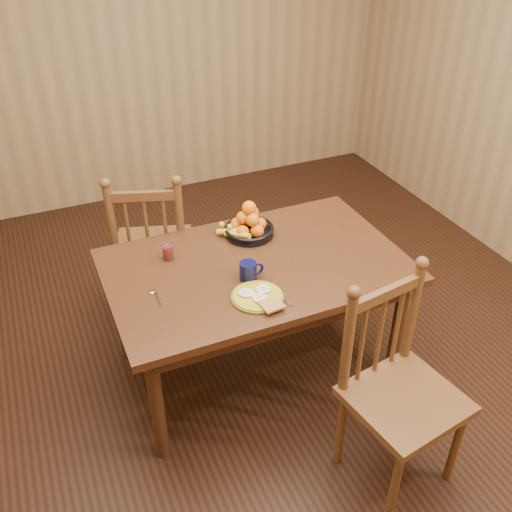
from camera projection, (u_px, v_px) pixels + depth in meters
name	position (u px, v px, depth m)	size (l,w,h in m)	color
room	(256.00, 161.00, 2.74)	(4.52, 5.02, 2.72)	black
dining_table	(256.00, 276.00, 3.13)	(1.60, 1.00, 0.75)	black
chair_far	(153.00, 248.00, 3.63)	(0.61, 0.59, 1.07)	#513218
chair_near	(399.00, 390.00, 2.63)	(0.55, 0.53, 1.07)	#513218
breakfast_plate	(258.00, 296.00, 2.82)	(0.26, 0.29, 0.04)	#59601E
fork	(280.00, 296.00, 2.84)	(0.06, 0.18, 0.00)	silver
spoon	(154.00, 294.00, 2.85)	(0.04, 0.16, 0.01)	silver
coffee_mug	(249.00, 271.00, 2.94)	(0.13, 0.09, 0.10)	#090C33
juice_glass	(168.00, 252.00, 3.10)	(0.06, 0.06, 0.09)	silver
fruit_bowl	(248.00, 225.00, 3.29)	(0.32, 0.29, 0.22)	black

